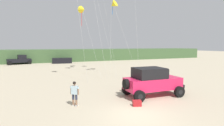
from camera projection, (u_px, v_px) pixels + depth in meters
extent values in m
plane|color=#C1B293|center=(137.00, 115.00, 10.23)|extent=(220.00, 220.00, 0.00)
cube|color=#426038|center=(51.00, 55.00, 44.95)|extent=(90.00, 9.02, 2.95)
cube|color=#EA2151|center=(153.00, 83.00, 14.06)|extent=(4.47, 2.01, 0.90)
cube|color=#EA2151|center=(170.00, 77.00, 14.59)|extent=(1.17, 1.74, 0.12)
cube|color=black|center=(149.00, 73.00, 13.85)|extent=(2.37, 1.85, 0.80)
cube|color=black|center=(162.00, 73.00, 14.27)|extent=(0.17, 1.67, 0.72)
cube|color=black|center=(176.00, 84.00, 14.87)|extent=(0.27, 1.81, 0.28)
cylinder|color=black|center=(126.00, 84.00, 13.24)|extent=(0.33, 0.78, 0.77)
cylinder|color=black|center=(163.00, 86.00, 15.68)|extent=(0.85, 0.33, 0.84)
cylinder|color=black|center=(163.00, 86.00, 15.68)|extent=(0.39, 0.33, 0.38)
cylinder|color=black|center=(179.00, 92.00, 13.76)|extent=(0.85, 0.33, 0.84)
cylinder|color=black|center=(179.00, 92.00, 13.76)|extent=(0.39, 0.33, 0.38)
cylinder|color=black|center=(127.00, 89.00, 14.47)|extent=(0.85, 0.33, 0.84)
cylinder|color=black|center=(127.00, 89.00, 14.47)|extent=(0.39, 0.33, 0.38)
cylinder|color=black|center=(139.00, 96.00, 12.55)|extent=(0.85, 0.33, 0.84)
cylinder|color=black|center=(139.00, 96.00, 12.55)|extent=(0.39, 0.33, 0.38)
cylinder|color=#8C664C|center=(73.00, 102.00, 11.74)|extent=(0.14, 0.14, 0.49)
cylinder|color=#2D3347|center=(73.00, 97.00, 11.70)|extent=(0.15, 0.15, 0.36)
cube|color=silver|center=(74.00, 105.00, 11.79)|extent=(0.25, 0.27, 0.10)
cylinder|color=#8C664C|center=(76.00, 103.00, 11.68)|extent=(0.14, 0.14, 0.49)
cylinder|color=#2D3347|center=(76.00, 97.00, 11.64)|extent=(0.15, 0.15, 0.36)
cube|color=silver|center=(77.00, 105.00, 11.74)|extent=(0.25, 0.27, 0.10)
cube|color=silver|center=(75.00, 90.00, 11.62)|extent=(0.48, 0.45, 0.54)
cylinder|color=#8C664C|center=(71.00, 90.00, 11.69)|extent=(0.09, 0.09, 0.56)
cylinder|color=silver|center=(71.00, 87.00, 11.67)|extent=(0.11, 0.11, 0.16)
cylinder|color=#8C664C|center=(78.00, 90.00, 11.56)|extent=(0.09, 0.09, 0.56)
cylinder|color=silver|center=(78.00, 88.00, 11.54)|extent=(0.11, 0.11, 0.16)
cylinder|color=#8C664C|center=(74.00, 85.00, 11.59)|extent=(0.10, 0.10, 0.08)
sphere|color=#8C664C|center=(74.00, 83.00, 11.58)|extent=(0.21, 0.21, 0.21)
sphere|color=black|center=(74.00, 83.00, 11.56)|extent=(0.21, 0.21, 0.21)
cube|color=#B21E23|center=(137.00, 103.00, 11.76)|extent=(0.64, 0.50, 0.38)
cube|color=black|center=(19.00, 61.00, 37.69)|extent=(4.88, 2.75, 0.76)
cube|color=black|center=(22.00, 57.00, 37.91)|extent=(1.92, 2.07, 0.84)
cylinder|color=black|center=(28.00, 62.00, 39.62)|extent=(0.80, 0.40, 0.76)
cylinder|color=black|center=(30.00, 62.00, 37.88)|extent=(0.80, 0.40, 0.76)
cylinder|color=black|center=(9.00, 63.00, 37.57)|extent=(0.80, 0.40, 0.76)
cylinder|color=black|center=(10.00, 63.00, 35.84)|extent=(0.80, 0.40, 0.76)
cube|color=black|center=(62.00, 61.00, 39.78)|extent=(4.38, 2.21, 1.20)
cylinder|color=silver|center=(81.00, 26.00, 18.90)|extent=(1.03, 1.54, 11.90)
cylinder|color=silver|center=(99.00, 28.00, 22.23)|extent=(0.12, 5.72, 12.33)
cylinder|color=silver|center=(108.00, 23.00, 24.83)|extent=(1.83, 2.24, 14.05)
cylinder|color=silver|center=(104.00, 26.00, 23.87)|extent=(1.67, 4.62, 12.97)
cylinder|color=silver|center=(111.00, 21.00, 22.90)|extent=(1.76, 3.60, 14.08)
cone|color=yellow|center=(83.00, 10.00, 24.89)|extent=(1.48, 1.28, 1.35)
cylinder|color=red|center=(82.00, 19.00, 24.96)|extent=(0.05, 0.10, 2.01)
cylinder|color=silver|center=(91.00, 41.00, 22.87)|extent=(0.80, 5.71, 8.94)
cone|color=yellow|center=(113.00, 5.00, 23.57)|extent=(1.53, 1.40, 1.38)
cylinder|color=blue|center=(112.00, 10.00, 23.58)|extent=(0.05, 0.09, 1.07)
cylinder|color=silver|center=(125.00, 39.00, 21.65)|extent=(0.84, 5.53, 9.33)
cylinder|color=silver|center=(135.00, 8.00, 18.43)|extent=(0.21, 1.76, 15.54)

